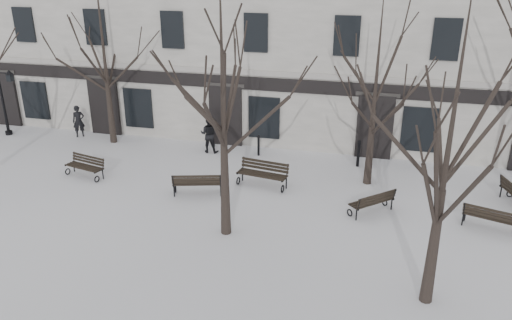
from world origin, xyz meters
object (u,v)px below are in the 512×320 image
(bench_2, at_px, (492,217))
(lamp_post, at_px, (6,98))
(tree_1, at_px, (222,74))
(bench_3, at_px, (263,173))
(bench_4, at_px, (373,201))
(bench_0, at_px, (85,166))
(bench_1, at_px, (197,183))
(tree_2, at_px, (452,128))

(bench_2, height_order, lamp_post, lamp_post)
(tree_1, bearing_deg, bench_3, 85.86)
(bench_4, distance_m, lamp_post, 18.86)
(bench_0, height_order, bench_1, bench_1)
(bench_4, bearing_deg, lamp_post, -57.08)
(bench_1, bearing_deg, lamp_post, -36.22)
(bench_1, xyz_separation_m, bench_4, (6.53, 0.15, -0.04))
(bench_2, bearing_deg, bench_3, 6.88)
(tree_2, xyz_separation_m, bench_4, (-1.59, 4.64, -4.34))
(tree_1, xyz_separation_m, bench_4, (4.61, 2.60, -4.82))
(lamp_post, bearing_deg, bench_1, -20.02)
(bench_4, xyz_separation_m, lamp_post, (-18.34, 4.16, 1.48))
(bench_3, bearing_deg, tree_1, -85.07)
(bench_2, xyz_separation_m, bench_4, (-3.85, 0.25, -0.02))
(tree_1, height_order, bench_2, tree_1)
(bench_1, bearing_deg, bench_0, -21.96)
(bench_0, distance_m, bench_4, 11.68)
(tree_1, xyz_separation_m, bench_2, (8.46, 2.34, -4.80))
(bench_1, distance_m, bench_2, 10.39)
(bench_3, bearing_deg, bench_4, -7.72)
(bench_3, distance_m, bench_4, 4.52)
(tree_1, bearing_deg, bench_4, 29.39)
(bench_2, relative_size, bench_4, 1.15)
(bench_0, xyz_separation_m, bench_2, (15.53, -0.62, 0.02))
(bench_1, xyz_separation_m, bench_2, (10.39, -0.10, -0.02))
(tree_2, distance_m, lamp_post, 21.97)
(lamp_post, bearing_deg, tree_1, -26.19)
(bench_4, bearing_deg, bench_1, -43.03)
(tree_2, bearing_deg, bench_2, 62.68)
(bench_0, height_order, bench_2, bench_2)
(tree_2, height_order, bench_4, tree_2)
(bench_3, relative_size, bench_4, 1.27)
(tree_1, distance_m, bench_0, 9.05)
(bench_0, bearing_deg, bench_3, 20.81)
(tree_2, height_order, bench_1, tree_2)
(bench_1, bearing_deg, tree_1, 111.96)
(tree_2, height_order, bench_0, tree_2)
(tree_1, relative_size, bench_1, 4.31)
(tree_1, relative_size, bench_0, 4.63)
(tree_1, bearing_deg, lamp_post, 153.81)
(bench_2, bearing_deg, bench_0, 15.36)
(bench_1, distance_m, bench_4, 6.54)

